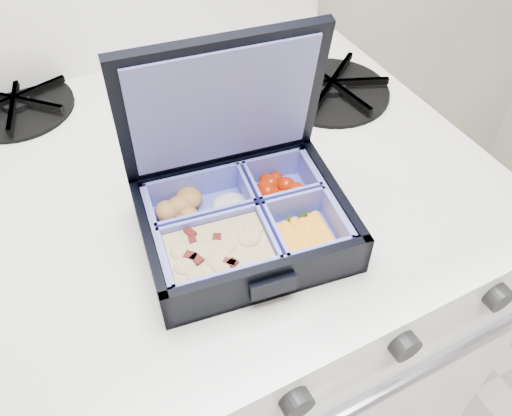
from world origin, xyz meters
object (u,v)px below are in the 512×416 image
stove (227,339)px  fork (238,150)px  burner_grate (331,86)px  bento_box (245,224)px

stove → fork: (0.03, -0.01, 0.49)m
burner_grate → fork: size_ratio=1.03×
stove → fork: 0.50m
stove → fork: size_ratio=5.74×
bento_box → fork: 0.16m
stove → burner_grate: 0.55m
stove → fork: bearing=-19.8°
bento_box → burner_grate: (0.24, 0.20, -0.01)m
bento_box → stove: bearing=87.9°
stove → bento_box: bearing=-100.7°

